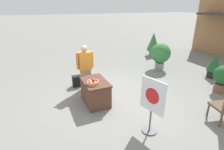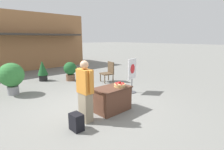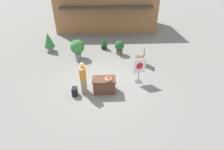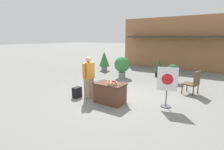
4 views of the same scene
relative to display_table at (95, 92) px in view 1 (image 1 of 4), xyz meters
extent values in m
plane|color=slate|center=(-0.23, 0.53, -0.37)|extent=(120.00, 120.00, 0.00)
cube|color=brown|center=(0.00, 0.00, -0.02)|extent=(1.06, 0.66, 0.70)
cube|color=#492C20|center=(0.00, 0.00, 0.35)|extent=(1.13, 0.70, 0.04)
cylinder|color=tan|center=(0.19, -0.13, 0.42)|extent=(0.34, 0.34, 0.10)
sphere|color=red|center=(0.31, -0.14, 0.46)|extent=(0.08, 0.08, 0.08)
sphere|color=#A30F14|center=(0.24, -0.02, 0.46)|extent=(0.08, 0.08, 0.08)
sphere|color=red|center=(0.14, -0.02, 0.46)|extent=(0.08, 0.08, 0.08)
sphere|color=red|center=(0.07, -0.13, 0.46)|extent=(0.08, 0.08, 0.08)
sphere|color=red|center=(0.15, -0.24, 0.46)|extent=(0.08, 0.08, 0.08)
sphere|color=red|center=(0.25, -0.23, 0.46)|extent=(0.08, 0.08, 0.08)
sphere|color=red|center=(0.19, -0.11, 0.49)|extent=(0.08, 0.08, 0.08)
sphere|color=#A30F14|center=(0.23, -0.11, 0.49)|extent=(0.08, 0.08, 0.08)
sphere|color=red|center=(0.21, -0.11, 0.49)|extent=(0.08, 0.08, 0.08)
cube|color=gray|center=(-0.99, -0.01, 0.02)|extent=(0.24, 0.34, 0.79)
cube|color=orange|center=(-0.99, -0.01, 0.73)|extent=(0.26, 0.42, 0.62)
sphere|color=tan|center=(-0.99, -0.01, 1.16)|extent=(0.22, 0.22, 0.22)
cylinder|color=orange|center=(-0.99, 0.25, 0.76)|extent=(0.09, 0.09, 0.57)
cylinder|color=orange|center=(-0.98, -0.27, 0.76)|extent=(0.09, 0.09, 0.57)
cube|color=black|center=(-1.43, -0.24, -0.16)|extent=(0.24, 0.34, 0.42)
cylinder|color=#4C4C51|center=(1.84, 0.76, -0.36)|extent=(0.36, 0.36, 0.03)
cylinder|color=#4C4C51|center=(1.84, 0.76, -0.07)|extent=(0.04, 0.04, 0.55)
cube|color=silver|center=(1.84, 0.76, 0.61)|extent=(0.66, 0.19, 0.81)
cylinder|color=red|center=(1.85, 0.74, 0.61)|extent=(0.37, 0.10, 0.38)
cylinder|color=brown|center=(1.98, 2.58, -0.18)|extent=(0.05, 0.05, 0.40)
cylinder|color=brown|center=(2.10, 3.04, -0.18)|extent=(0.05, 0.05, 0.40)
cylinder|color=brown|center=(2.44, 2.47, -0.18)|extent=(0.05, 0.05, 0.40)
cube|color=brown|center=(2.27, 2.76, 0.05)|extent=(0.67, 0.67, 0.06)
cylinder|color=gray|center=(-3.89, 5.03, -0.20)|extent=(0.41, 0.41, 0.34)
cone|color=#337A38|center=(-3.89, 5.03, 0.49)|extent=(0.75, 0.75, 1.05)
cylinder|color=gray|center=(-1.73, 3.85, -0.21)|extent=(0.41, 0.41, 0.33)
sphere|color=#337A38|center=(-1.73, 3.85, 0.42)|extent=(0.93, 0.93, 0.93)
cylinder|color=brown|center=(1.11, 4.31, -0.22)|extent=(0.46, 0.46, 0.31)
sphere|color=#1E5628|center=(1.11, 4.31, 0.27)|extent=(0.66, 0.66, 0.66)
cylinder|color=black|center=(0.05, 5.24, -0.22)|extent=(0.42, 0.42, 0.31)
cone|color=#1E5628|center=(0.05, 5.24, 0.30)|extent=(0.53, 0.53, 0.74)
camera|label=1|loc=(4.65, -1.50, 2.51)|focal=28.00mm
camera|label=2|loc=(-3.50, -3.64, 1.83)|focal=28.00mm
camera|label=3|loc=(0.04, -7.01, 4.99)|focal=28.00mm
camera|label=4|loc=(3.43, -5.05, 1.99)|focal=28.00mm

